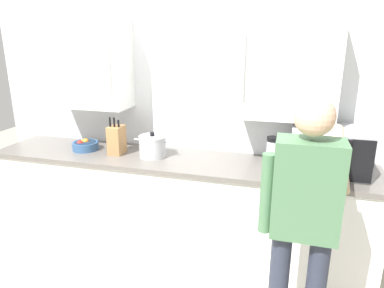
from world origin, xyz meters
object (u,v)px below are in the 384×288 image
(microwave_oven, at_px, (325,150))
(stock_pot, at_px, (153,146))
(knife_block, at_px, (117,140))
(thermos_flask, at_px, (272,152))
(fruit_bowl, at_px, (85,145))
(person_figure, at_px, (304,216))

(microwave_oven, height_order, stock_pot, microwave_oven)
(knife_block, xyz_separation_m, thermos_flask, (1.28, 0.02, -0.00))
(fruit_bowl, bearing_deg, knife_block, -3.39)
(microwave_oven, distance_m, stock_pot, 1.34)
(thermos_flask, xyz_separation_m, person_figure, (0.22, -0.81, -0.08))
(person_figure, bearing_deg, microwave_oven, 79.63)
(fruit_bowl, bearing_deg, stock_pot, -0.67)
(fruit_bowl, distance_m, person_figure, 1.99)
(microwave_oven, bearing_deg, knife_block, -178.29)
(stock_pot, height_order, person_figure, person_figure)
(knife_block, bearing_deg, thermos_flask, 1.03)
(microwave_oven, xyz_separation_m, person_figure, (-0.15, -0.84, -0.12))
(microwave_oven, relative_size, knife_block, 1.67)
(microwave_oven, xyz_separation_m, fruit_bowl, (-1.97, -0.03, -0.12))
(knife_block, xyz_separation_m, stock_pot, (0.32, 0.01, -0.03))
(stock_pot, bearing_deg, person_figure, -34.14)
(knife_block, bearing_deg, person_figure, -27.75)
(fruit_bowl, bearing_deg, thermos_flask, 0.15)
(knife_block, bearing_deg, microwave_oven, 1.71)
(fruit_bowl, xyz_separation_m, person_figure, (1.82, -0.81, 0.00))
(knife_block, bearing_deg, stock_pot, 2.07)
(microwave_oven, bearing_deg, person_figure, -100.37)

